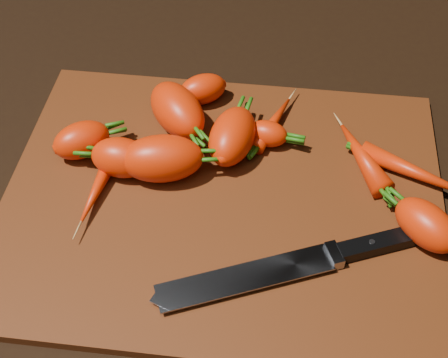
# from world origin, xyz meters

# --- Properties ---
(ground) EXTENTS (2.00, 2.00, 0.01)m
(ground) POSITION_xyz_m (0.00, 0.00, -0.01)
(ground) COLOR black
(cutting_board) EXTENTS (0.50, 0.40, 0.01)m
(cutting_board) POSITION_xyz_m (0.00, 0.00, 0.01)
(cutting_board) COLOR #4E210C
(cutting_board) RESTS_ON ground
(carrot_0) EXTENTS (0.08, 0.08, 0.04)m
(carrot_0) POSITION_xyz_m (-0.18, 0.05, 0.03)
(carrot_0) COLOR #EE2700
(carrot_0) RESTS_ON cutting_board
(carrot_1) EXTENTS (0.07, 0.05, 0.05)m
(carrot_1) POSITION_xyz_m (-0.12, 0.02, 0.04)
(carrot_1) COLOR #EE2700
(carrot_1) RESTS_ON cutting_board
(carrot_2) EXTENTS (0.10, 0.11, 0.06)m
(carrot_2) POSITION_xyz_m (-0.07, 0.11, 0.04)
(carrot_2) COLOR #EE2700
(carrot_2) RESTS_ON cutting_board
(carrot_3) EXTENTS (0.07, 0.10, 0.05)m
(carrot_3) POSITION_xyz_m (0.00, 0.07, 0.04)
(carrot_3) COLOR #EE2700
(carrot_3) RESTS_ON cutting_board
(carrot_4) EXTENTS (0.07, 0.06, 0.04)m
(carrot_4) POSITION_xyz_m (-0.05, 0.16, 0.03)
(carrot_4) COLOR #EE2700
(carrot_4) RESTS_ON cutting_board
(carrot_5) EXTENTS (0.05, 0.04, 0.03)m
(carrot_5) POSITION_xyz_m (0.04, 0.09, 0.03)
(carrot_5) COLOR #EE2700
(carrot_5) RESTS_ON cutting_board
(carrot_6) EXTENTS (0.09, 0.09, 0.05)m
(carrot_6) POSITION_xyz_m (0.22, -0.03, 0.03)
(carrot_6) COLOR #EE2700
(carrot_6) RESTS_ON cutting_board
(carrot_7) EXTENTS (0.05, 0.10, 0.02)m
(carrot_7) POSITION_xyz_m (0.05, 0.12, 0.02)
(carrot_7) COLOR #EE2700
(carrot_7) RESTS_ON cutting_board
(carrot_8) EXTENTS (0.13, 0.08, 0.02)m
(carrot_8) POSITION_xyz_m (0.22, 0.05, 0.02)
(carrot_8) COLOR #EE2700
(carrot_8) RESTS_ON cutting_board
(carrot_9) EXTENTS (0.07, 0.11, 0.03)m
(carrot_9) POSITION_xyz_m (0.16, 0.07, 0.03)
(carrot_9) COLOR #EE2700
(carrot_9) RESTS_ON cutting_board
(carrot_10) EXTENTS (0.03, 0.10, 0.02)m
(carrot_10) POSITION_xyz_m (-0.14, -0.01, 0.02)
(carrot_10) COLOR #EE2700
(carrot_10) RESTS_ON cutting_board
(carrot_11) EXTENTS (0.11, 0.07, 0.06)m
(carrot_11) POSITION_xyz_m (-0.07, 0.02, 0.04)
(carrot_11) COLOR #EE2700
(carrot_11) RESTS_ON cutting_board
(knife) EXTENTS (0.28, 0.14, 0.02)m
(knife) POSITION_xyz_m (0.05, -0.10, 0.02)
(knife) COLOR gray
(knife) RESTS_ON cutting_board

